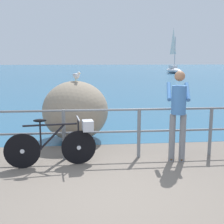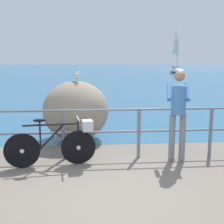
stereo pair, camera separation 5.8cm
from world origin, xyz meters
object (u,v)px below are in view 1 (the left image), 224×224
bicycle (59,142)px  seagull (76,75)px  person_at_railing (178,112)px  sailboat (174,68)px  breakwater_boulder_main (75,111)px

bicycle → seagull: seagull is taller
person_at_railing → sailboat: size_ratio=0.29×
bicycle → person_at_railing: size_ratio=0.95×
seagull → breakwater_boulder_main: bearing=-172.4°
breakwater_boulder_main → sailboat: bearing=69.0°
person_at_railing → seagull: size_ratio=5.56×
bicycle → breakwater_boulder_main: bearing=74.8°
breakwater_boulder_main → sailboat: sailboat is taller
bicycle → person_at_railing: 2.36m
bicycle → person_at_railing: bearing=-5.6°
person_at_railing → sailboat: sailboat is taller
person_at_railing → breakwater_boulder_main: bearing=62.7°
person_at_railing → seagull: (-1.99, 1.71, 0.61)m
person_at_railing → seagull: person_at_railing is taller
person_at_railing → bicycle: bearing=104.9°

